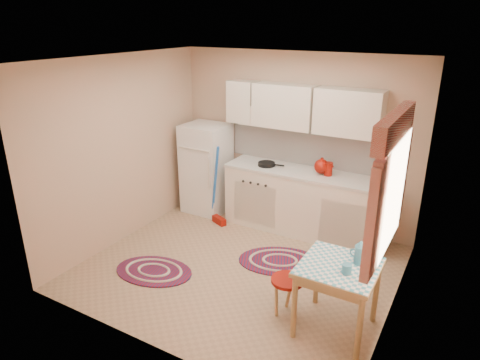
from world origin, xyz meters
name	(u,v)px	position (x,y,z in m)	size (l,w,h in m)	color
room_shell	(262,140)	(0.16, 0.24, 1.60)	(3.64, 3.60, 2.52)	tan
fridge	(206,168)	(-1.32, 1.25, 0.70)	(0.65, 0.60, 1.40)	white
broom	(219,187)	(-0.88, 0.90, 0.60)	(0.28, 0.12, 1.20)	blue
base_cabinets	(303,203)	(0.30, 1.30, 0.44)	(2.25, 0.60, 0.88)	silver
countertop	(305,173)	(0.30, 1.30, 0.90)	(2.27, 0.62, 0.04)	beige
frying_pan	(266,164)	(-0.28, 1.25, 0.94)	(0.24, 0.24, 0.05)	black
red_kettle	(322,166)	(0.53, 1.30, 1.03)	(0.22, 0.20, 0.22)	maroon
red_canister	(328,170)	(0.62, 1.30, 1.00)	(0.11, 0.11, 0.16)	maroon
table	(336,298)	(1.37, -0.51, 0.36)	(0.72, 0.72, 0.72)	tan
stool	(287,296)	(0.86, -0.53, 0.21)	(0.34, 0.34, 0.42)	maroon
coffee_pot	(360,252)	(1.52, -0.39, 0.85)	(0.13, 0.11, 0.25)	teal
mug	(347,269)	(1.47, -0.61, 0.77)	(0.09, 0.09, 0.10)	teal
rug_center	(280,261)	(0.38, 0.37, 0.01)	(1.06, 0.70, 0.02)	maroon
rug_left	(154,271)	(-0.86, -0.61, 0.01)	(0.98, 0.65, 0.02)	maroon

